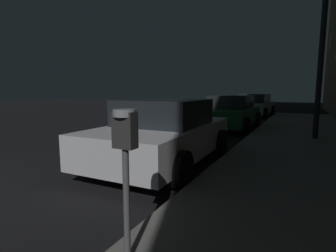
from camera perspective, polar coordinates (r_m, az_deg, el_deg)
name	(u,v)px	position (r m, az deg, el deg)	size (l,w,h in m)	color
parking_meter	(125,148)	(2.16, -9.41, -4.83)	(0.19, 0.19, 1.32)	#59595B
car_white	(164,133)	(5.73, -0.93, -1.51)	(2.19, 4.06, 1.43)	silver
car_green	(231,112)	(11.42, 13.71, 2.92)	(2.05, 4.14, 1.43)	#19592D
car_silver	(255,105)	(17.54, 18.58, 4.41)	(2.15, 4.43, 1.43)	#B7B7BF
street_lamp	(324,20)	(9.44, 31.16, 19.44)	(0.44, 0.44, 5.35)	black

